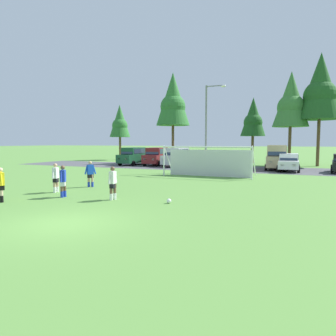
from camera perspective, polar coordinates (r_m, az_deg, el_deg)
name	(u,v)px	position (r m, az deg, el deg)	size (l,w,h in m)	color
ground_plane	(197,178)	(24.70, 5.29, -1.85)	(400.00, 400.00, 0.00)	#598C3D
parking_lot_strip	(225,168)	(34.23, 10.41, -0.07)	(52.00, 8.40, 0.01)	#4C4C51
soccer_ball	(169,201)	(14.49, 0.18, -6.05)	(0.22, 0.22, 0.22)	white
soccer_goal	(208,161)	(25.85, 7.35, 1.30)	(7.45, 2.07, 2.57)	white
referee	(1,185)	(16.65, -28.19, -2.72)	(0.66, 0.47, 1.64)	beige
player_striker_near	(90,174)	(20.27, -13.99, -1.06)	(0.54, 0.61, 1.64)	tan
player_midfield_center	(113,183)	(15.52, -10.05, -2.74)	(0.29, 0.75, 1.64)	brown
player_defender_far	(56,178)	(18.63, -19.83, -1.70)	(0.36, 0.74, 1.64)	tan
player_winger_left	(63,181)	(16.88, -18.61, -2.31)	(0.40, 0.72, 1.64)	brown
parked_car_slot_far_left	(133,156)	(39.07, -6.42, 2.20)	(2.28, 4.67, 2.16)	#194C2D
parked_car_slot_left	(156,156)	(38.12, -2.12, 2.16)	(2.33, 4.70, 2.16)	maroon
parked_car_slot_center_left	(177,157)	(36.32, 1.57, 2.04)	(2.32, 4.69, 2.16)	#B2B2BC
parked_car_slot_center	(213,160)	(35.12, 8.13, 1.51)	(2.17, 4.27, 1.72)	navy
parked_car_slot_center_right	(237,161)	(33.00, 12.51, 1.24)	(2.06, 4.21, 1.72)	red
parked_car_slot_right	(277,157)	(34.07, 19.26, 1.98)	(2.42, 4.91, 2.52)	tan
parked_car_slot_far_right	(289,162)	(32.40, 21.17, 0.97)	(2.12, 4.24, 1.72)	silver
tree_left_edge	(120,122)	(50.95, -8.79, 8.28)	(3.29, 3.29, 8.77)	brown
tree_mid_left	(173,101)	(44.07, 0.91, 12.16)	(4.64, 4.64, 12.38)	brown
tree_center_back	(253,118)	(43.69, 15.28, 8.76)	(3.29, 3.29, 8.77)	brown
tree_mid_right	(291,101)	(40.84, 21.54, 11.30)	(4.21, 4.21, 11.23)	brown
tree_right_edge	(320,88)	(41.10, 26.05, 12.93)	(4.91, 4.91, 13.10)	brown
street_lamp	(208,128)	(29.85, 7.27, 7.34)	(2.00, 0.32, 8.11)	slate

